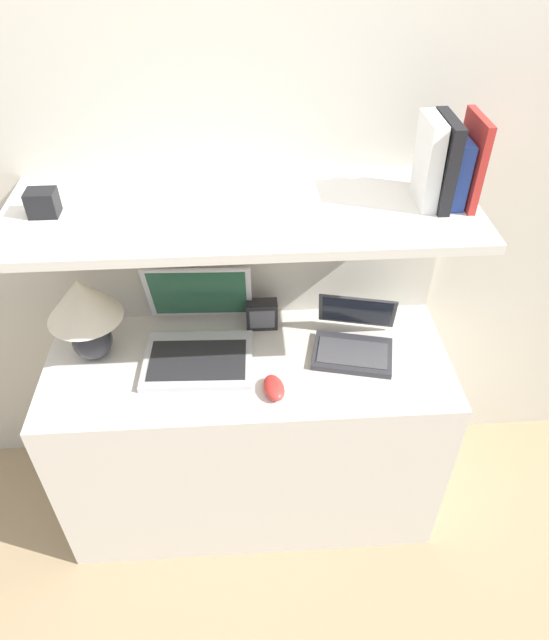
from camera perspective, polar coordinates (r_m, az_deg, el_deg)
The scene contains 15 objects.
ground_plane at distance 2.29m, azimuth -1.99°, elevation -22.31°, with size 12.00×12.00×0.00m, color #9E8460.
wall_back at distance 1.84m, azimuth -3.54°, elevation 13.19°, with size 6.00×0.05×2.40m.
desk at distance 2.12m, azimuth -2.48°, elevation -11.46°, with size 1.30×0.51×0.74m.
back_riser at distance 2.13m, azimuth -2.90°, elevation -1.52°, with size 1.30×0.04×1.23m.
shelf at distance 1.59m, azimuth -3.45°, elevation 10.64°, with size 1.30×0.46×0.03m.
table_lamp at distance 1.84m, azimuth -18.69°, elevation 1.11°, with size 0.23×0.23×0.30m.
laptop_large at distance 1.86m, azimuth -7.76°, elevation -1.69°, with size 0.36×0.37×0.27m.
laptop_small at distance 1.88m, azimuth 7.80°, elevation -2.01°, with size 0.30×0.29×0.17m.
computer_mouse at distance 1.73m, azimuth -0.22°, elevation -6.80°, with size 0.08×0.12×0.04m.
router_box at distance 1.94m, azimuth -1.41°, elevation 0.54°, with size 0.11×0.05×0.10m.
book_red at distance 1.65m, azimuth 18.93°, elevation 14.83°, with size 0.02×0.16×0.24m.
book_blue at distance 1.64m, azimuth 17.53°, elevation 13.99°, with size 0.04×0.13×0.18m.
book_black at distance 1.62m, azimuth 16.33°, elevation 14.91°, with size 0.03×0.17×0.24m.
book_white at distance 1.61m, azimuth 14.96°, elevation 14.99°, with size 0.05×0.14×0.24m.
shelf_gadget at distance 1.65m, azimuth -22.33°, elevation 10.78°, with size 0.08×0.06×0.07m.
Camera 1 is at (0.00, -1.07, 2.02)m, focal length 32.00 mm.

